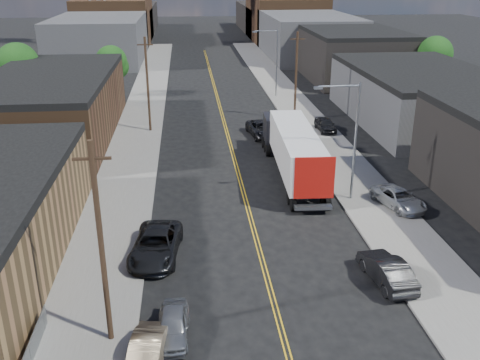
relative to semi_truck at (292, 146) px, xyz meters
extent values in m
plane|color=black|center=(-4.50, 29.07, -2.50)|extent=(260.00, 260.00, 0.00)
cube|color=gold|center=(-4.50, 14.07, -2.49)|extent=(0.32, 120.00, 0.01)
cube|color=slate|center=(-14.00, 14.07, -2.42)|extent=(5.00, 140.00, 0.15)
cube|color=slate|center=(5.00, 14.07, -2.42)|extent=(5.00, 140.00, 0.15)
cube|color=#4C321E|center=(-22.50, 13.07, 0.50)|extent=(12.00, 26.00, 6.00)
cube|color=black|center=(-22.50, 13.07, 3.80)|extent=(12.00, 26.00, 0.60)
cube|color=#343436|center=(17.50, 15.07, 0.25)|extent=(14.00, 24.00, 5.50)
cube|color=black|center=(17.50, 15.07, 3.30)|extent=(14.00, 24.00, 0.60)
cube|color=black|center=(17.50, 41.07, 1.00)|extent=(14.00, 22.00, 7.00)
cube|color=black|center=(17.50, 41.07, 4.80)|extent=(14.00, 22.00, 0.60)
cube|color=#343436|center=(-24.50, 64.07, 1.50)|extent=(16.00, 30.00, 8.00)
cube|color=#343436|center=(15.50, 64.07, 1.50)|extent=(16.00, 30.00, 8.00)
cube|color=#4C321E|center=(-24.50, 89.07, 2.50)|extent=(16.00, 26.00, 10.00)
cube|color=#4C321E|center=(15.50, 89.07, 2.50)|extent=(16.00, 26.00, 10.00)
cube|color=black|center=(-24.50, 109.07, 1.00)|extent=(16.00, 40.00, 7.00)
cube|color=black|center=(15.50, 109.07, 1.00)|extent=(16.00, 40.00, 7.00)
cylinder|color=gray|center=(3.50, -5.93, 2.00)|extent=(0.18, 0.18, 9.00)
cylinder|color=gray|center=(2.00, -5.93, 6.30)|extent=(3.00, 0.12, 0.12)
cube|color=gray|center=(0.50, -5.93, 6.20)|extent=(0.60, 0.25, 0.18)
cylinder|color=gray|center=(3.50, 29.07, 2.00)|extent=(0.18, 0.18, 9.00)
cylinder|color=gray|center=(2.00, 29.07, 6.30)|extent=(3.00, 0.12, 0.12)
cube|color=gray|center=(0.50, 29.07, 6.20)|extent=(0.60, 0.25, 0.18)
cylinder|color=black|center=(-12.70, -20.93, 2.50)|extent=(0.26, 0.26, 10.00)
cube|color=black|center=(-12.70, -20.93, 6.70)|extent=(1.60, 0.12, 0.12)
cylinder|color=black|center=(-12.70, 14.07, 2.50)|extent=(0.26, 0.26, 10.00)
cube|color=black|center=(-12.70, 14.07, 6.70)|extent=(1.60, 0.12, 0.12)
cylinder|color=black|center=(3.70, 17.07, 2.50)|extent=(0.26, 0.26, 10.00)
cube|color=black|center=(3.70, 17.07, 6.70)|extent=(1.60, 0.12, 0.12)
cylinder|color=black|center=(-28.50, 24.07, -0.25)|extent=(0.36, 0.36, 4.50)
sphere|color=#133D10|center=(-28.50, 24.07, 3.35)|extent=(5.04, 5.04, 5.04)
sphere|color=#133D10|center=(-27.90, 24.37, 2.45)|extent=(3.96, 3.96, 3.96)
sphere|color=#133D10|center=(-29.00, 23.67, 2.72)|extent=(3.60, 3.60, 3.60)
cylinder|color=black|center=(-18.50, 31.07, -0.62)|extent=(0.36, 0.36, 3.75)
sphere|color=#133D10|center=(-18.50, 31.07, 2.38)|extent=(4.20, 4.20, 4.20)
sphere|color=#133D10|center=(-17.90, 31.37, 1.63)|extent=(3.30, 3.30, 3.30)
sphere|color=#133D10|center=(-19.00, 30.67, 1.85)|extent=(3.00, 3.00, 3.00)
cylinder|color=black|center=(25.50, 29.07, -0.37)|extent=(0.36, 0.36, 4.25)
sphere|color=#133D10|center=(25.50, 29.07, 3.03)|extent=(4.76, 4.76, 4.76)
sphere|color=#133D10|center=(26.10, 29.37, 2.18)|extent=(3.74, 3.74, 3.74)
sphere|color=#133D10|center=(25.00, 28.67, 2.43)|extent=(3.40, 3.40, 3.40)
cube|color=silver|center=(0.00, -1.69, 0.35)|extent=(3.42, 13.22, 3.06)
cube|color=#A3120C|center=(0.00, -8.24, 0.35)|extent=(2.86, 0.25, 3.08)
cube|color=gray|center=(0.00, -8.24, -1.89)|extent=(2.72, 0.72, 0.25)
cube|color=black|center=(0.00, 6.39, -0.80)|extent=(2.88, 3.61, 3.39)
cylinder|color=black|center=(0.00, -6.84, -1.95)|extent=(2.89, 1.22, 1.09)
cylinder|color=black|center=(0.00, 6.39, -1.95)|extent=(2.78, 1.21, 1.09)
imported|color=#949699|center=(-9.76, -20.93, -1.84)|extent=(1.72, 3.90, 1.30)
imported|color=#7A694F|center=(-10.90, -22.93, -1.82)|extent=(1.98, 4.25, 1.35)
imported|color=black|center=(-10.90, -13.17, -1.67)|extent=(3.41, 6.22, 1.65)
imported|color=black|center=(2.10, -17.32, -1.72)|extent=(2.18, 4.84, 1.54)
imported|color=#AFB2B5|center=(6.48, -7.80, -1.69)|extent=(3.41, 5.17, 1.32)
imported|color=black|center=(6.03, 11.91, -1.63)|extent=(1.80, 4.23, 1.42)
imported|color=black|center=(-0.86, 11.07, -1.70)|extent=(3.34, 5.99, 1.58)
camera|label=1|loc=(-8.71, -42.26, 14.07)|focal=40.00mm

